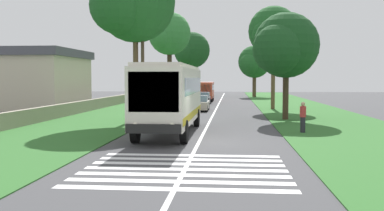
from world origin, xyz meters
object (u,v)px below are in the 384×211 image
at_px(trailing_car_0, 199,104).
at_px(roadside_tree_left_0, 132,4).
at_px(utility_pole, 143,68).
at_px(pedestrian, 303,117).
at_px(trailing_car_1, 202,99).
at_px(trailing_minibus_0, 205,90).
at_px(roadside_tree_right_2, 254,63).
at_px(roadside_tree_right_0, 273,33).
at_px(roadside_tree_left_1, 191,51).
at_px(coach_bus, 171,94).
at_px(roadside_tree_right_1, 284,47).
at_px(roadside_building, 32,78).
at_px(roadside_tree_left_2, 169,35).

xyz_separation_m(trailing_car_0, roadside_tree_left_0, (-10.19, 4.01, 7.60)).
xyz_separation_m(utility_pole, pedestrian, (-6.53, -10.27, -2.89)).
relative_size(trailing_car_1, roadside_tree_left_0, 0.38).
relative_size(trailing_minibus_0, roadside_tree_right_2, 0.73).
relative_size(roadside_tree_right_0, pedestrian, 5.88).
xyz_separation_m(trailing_minibus_0, roadside_tree_left_1, (16.19, 3.34, 6.03)).
bearing_deg(utility_pole, trailing_car_1, -8.39).
height_order(coach_bus, roadside_tree_left_0, roadside_tree_left_0).
bearing_deg(pedestrian, roadside_tree_right_1, 1.42).
bearing_deg(roadside_tree_left_1, roadside_tree_right_1, -165.85).
relative_size(roadside_tree_left_0, pedestrian, 6.66).
relative_size(roadside_tree_right_1, roadside_tree_right_2, 0.94).
bearing_deg(pedestrian, roadside_tree_right_0, 0.13).
bearing_deg(roadside_tree_left_0, roadside_tree_left_1, -0.28).
relative_size(coach_bus, trailing_minibus_0, 1.86).
relative_size(coach_bus, trailing_car_1, 2.60).
bearing_deg(roadside_building, roadside_tree_right_1, -115.23).
height_order(trailing_car_0, roadside_tree_left_2, roadside_tree_left_2).
xyz_separation_m(roadside_tree_right_0, pedestrian, (-18.99, -0.04, -6.53)).
distance_m(coach_bus, trailing_car_1, 27.21).
bearing_deg(pedestrian, roadside_tree_right_2, 0.56).
relative_size(trailing_car_1, roadside_tree_left_2, 0.41).
distance_m(trailing_car_0, utility_pole, 11.14).
relative_size(roadside_tree_left_0, roadside_tree_right_0, 1.13).
xyz_separation_m(trailing_minibus_0, roadside_tree_right_1, (-25.77, -7.24, 3.71)).
relative_size(roadside_tree_left_0, roadside_building, 1.00).
bearing_deg(roadside_tree_left_1, roadside_tree_left_2, 178.89).
bearing_deg(utility_pole, roadside_tree_right_1, -82.43).
bearing_deg(roadside_tree_left_2, trailing_car_1, -89.52).
relative_size(roadside_tree_right_2, roadside_building, 0.73).
height_order(roadside_tree_left_0, roadside_tree_right_2, roadside_tree_left_0).
height_order(roadside_tree_left_2, roadside_tree_right_2, roadside_tree_left_2).
relative_size(roadside_tree_left_0, roadside_tree_right_2, 1.36).
bearing_deg(roadside_tree_right_2, utility_pole, 166.68).
relative_size(trailing_car_0, utility_pole, 0.60).
bearing_deg(pedestrian, trailing_minibus_0, 12.46).
bearing_deg(roadside_tree_right_1, roadside_building, 64.77).
bearing_deg(coach_bus, trailing_car_0, -0.96).
bearing_deg(roadside_tree_right_0, roadside_tree_left_1, 19.18).
bearing_deg(pedestrian, trailing_car_1, 15.43).
bearing_deg(roadside_tree_left_1, trailing_car_1, -171.57).
distance_m(coach_bus, roadside_tree_right_2, 49.18).
distance_m(roadside_tree_left_2, roadside_tree_right_2, 24.13).
bearing_deg(utility_pole, coach_bus, -157.24).
distance_m(roadside_tree_left_2, roadside_building, 15.83).
bearing_deg(trailing_car_0, trailing_minibus_0, 1.54).
height_order(roadside_tree_right_0, pedestrian, roadside_tree_right_0).
bearing_deg(roadside_tree_right_0, pedestrian, -179.87).
height_order(roadside_tree_right_0, roadside_building, roadside_tree_right_0).
distance_m(trailing_minibus_0, utility_pole, 27.35).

